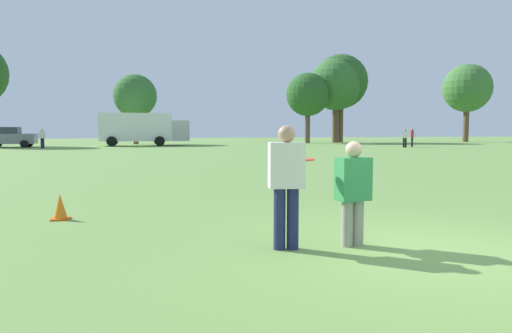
# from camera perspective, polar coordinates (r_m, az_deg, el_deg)

# --- Properties ---
(ground_plane) EXTENTS (161.58, 161.58, 0.00)m
(ground_plane) POSITION_cam_1_polar(r_m,az_deg,el_deg) (6.90, 20.53, -9.80)
(ground_plane) COLOR #6B9347
(player_thrower) EXTENTS (0.51, 0.34, 1.72)m
(player_thrower) POSITION_cam_1_polar(r_m,az_deg,el_deg) (6.55, 3.67, -1.62)
(player_thrower) COLOR #1E234C
(player_thrower) RESTS_ON ground
(player_defender) EXTENTS (0.50, 0.33, 1.50)m
(player_defender) POSITION_cam_1_polar(r_m,az_deg,el_deg) (6.88, 11.60, -2.58)
(player_defender) COLOR gray
(player_defender) RESTS_ON ground
(frisbee) EXTENTS (0.27, 0.27, 0.04)m
(frisbee) POSITION_cam_1_polar(r_m,az_deg,el_deg) (6.80, 5.97, 0.85)
(frisbee) COLOR #E54C33
(traffic_cone) EXTENTS (0.32, 0.32, 0.48)m
(traffic_cone) POSITION_cam_1_polar(r_m,az_deg,el_deg) (9.49, -22.48, -4.55)
(traffic_cone) COLOR #D8590C
(traffic_cone) RESTS_ON ground
(parked_car_center) EXTENTS (4.23, 2.26, 1.82)m
(parked_car_center) POSITION_cam_1_polar(r_m,az_deg,el_deg) (47.70, -27.48, 3.16)
(parked_car_center) COLOR slate
(parked_car_center) RESTS_ON ground
(box_truck) EXTENTS (8.53, 3.10, 3.18)m
(box_truck) POSITION_cam_1_polar(r_m,az_deg,el_deg) (47.79, -13.50, 4.54)
(box_truck) COLOR white
(box_truck) RESTS_ON ground
(bystander_sideline_watcher) EXTENTS (0.53, 0.48, 1.67)m
(bystander_sideline_watcher) POSITION_cam_1_polar(r_m,az_deg,el_deg) (44.24, 17.47, 3.41)
(bystander_sideline_watcher) COLOR black
(bystander_sideline_watcher) RESTS_ON ground
(bystander_far_jogger) EXTENTS (0.45, 0.54, 1.71)m
(bystander_far_jogger) POSITION_cam_1_polar(r_m,az_deg,el_deg) (45.99, 18.26, 3.46)
(bystander_far_jogger) COLOR black
(bystander_far_jogger) RESTS_ON ground
(bystander_field_marshal) EXTENTS (0.51, 0.53, 1.69)m
(bystander_field_marshal) POSITION_cam_1_polar(r_m,az_deg,el_deg) (44.33, -24.32, 3.24)
(bystander_field_marshal) COLOR #1E234C
(bystander_field_marshal) RESTS_ON ground
(tree_center_elm) EXTENTS (4.61, 4.61, 7.49)m
(tree_center_elm) POSITION_cam_1_polar(r_m,az_deg,el_deg) (52.92, -14.34, 8.20)
(tree_center_elm) COLOR brown
(tree_center_elm) RESTS_ON ground
(tree_east_birch) EXTENTS (4.99, 4.99, 8.12)m
(tree_east_birch) POSITION_cam_1_polar(r_m,az_deg,el_deg) (55.60, 6.24, 8.58)
(tree_east_birch) COLOR brown
(tree_east_birch) RESTS_ON ground
(tree_east_oak) EXTENTS (6.18, 6.18, 10.05)m
(tree_east_oak) POSITION_cam_1_polar(r_m,az_deg,el_deg) (58.21, 9.58, 9.67)
(tree_east_oak) COLOR brown
(tree_east_oak) RESTS_ON ground
(tree_far_east_pine) EXTENTS (6.55, 6.55, 10.65)m
(tree_far_east_pine) POSITION_cam_1_polar(r_m,az_deg,el_deg) (59.20, 10.14, 9.98)
(tree_far_east_pine) COLOR brown
(tree_far_east_pine) RESTS_ON ground
(tree_far_west_pine) EXTENTS (6.03, 6.03, 9.80)m
(tree_far_west_pine) POSITION_cam_1_polar(r_m,az_deg,el_deg) (66.19, 24.06, 8.57)
(tree_far_west_pine) COLOR brown
(tree_far_west_pine) RESTS_ON ground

